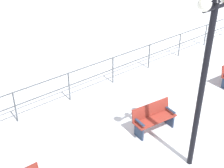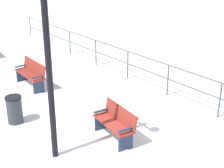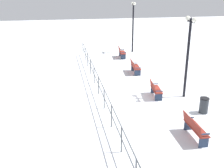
{
  "view_description": "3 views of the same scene",
  "coord_description": "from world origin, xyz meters",
  "px_view_note": "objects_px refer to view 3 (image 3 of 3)",
  "views": [
    {
      "loc": [
        4.91,
        -5.91,
        5.99
      ],
      "look_at": [
        -2.68,
        0.45,
        0.4
      ],
      "focal_mm": 49.18,
      "sensor_mm": 36.0,
      "label": 1
    },
    {
      "loc": [
        4.8,
        6.0,
        4.74
      ],
      "look_at": [
        -1.6,
        -1.9,
        0.57
      ],
      "focal_mm": 54.24,
      "sensor_mm": 36.0,
      "label": 2
    },
    {
      "loc": [
        -5.36,
        -13.89,
        6.03
      ],
      "look_at": [
        -2.64,
        0.33,
        0.84
      ],
      "focal_mm": 43.79,
      "sensor_mm": 36.0,
      "label": 3
    }
  ],
  "objects_px": {
    "bench_fourth": "(135,67)",
    "bench_third": "(155,89)",
    "lamppost_middle": "(189,45)",
    "trash_bin": "(204,105)",
    "bench_second": "(194,128)",
    "lamppost_far": "(133,20)",
    "bench_fifth": "(122,52)"
  },
  "relations": [
    {
      "from": "bench_fifth",
      "to": "lamppost_far",
      "type": "distance_m",
      "value": 3.6
    },
    {
      "from": "bench_fifth",
      "to": "trash_bin",
      "type": "height_order",
      "value": "bench_fifth"
    },
    {
      "from": "bench_fourth",
      "to": "bench_fifth",
      "type": "bearing_deg",
      "value": 94.34
    },
    {
      "from": "bench_third",
      "to": "lamppost_far",
      "type": "xyz_separation_m",
      "value": [
        1.65,
        11.33,
        2.6
      ]
    },
    {
      "from": "bench_second",
      "to": "bench_fifth",
      "type": "xyz_separation_m",
      "value": [
        0.06,
        14.01,
        -0.02
      ]
    },
    {
      "from": "bench_fourth",
      "to": "lamppost_middle",
      "type": "xyz_separation_m",
      "value": [
        1.59,
        -4.96,
        2.54
      ]
    },
    {
      "from": "lamppost_middle",
      "to": "lamppost_far",
      "type": "distance_m",
      "value": 11.62
    },
    {
      "from": "bench_third",
      "to": "trash_bin",
      "type": "distance_m",
      "value": 3.0
    },
    {
      "from": "bench_fourth",
      "to": "bench_third",
      "type": "bearing_deg",
      "value": -85.77
    },
    {
      "from": "bench_second",
      "to": "bench_third",
      "type": "bearing_deg",
      "value": 92.37
    },
    {
      "from": "bench_second",
      "to": "trash_bin",
      "type": "relative_size",
      "value": 2.03
    },
    {
      "from": "bench_second",
      "to": "bench_fourth",
      "type": "relative_size",
      "value": 1.05
    },
    {
      "from": "bench_fourth",
      "to": "lamppost_far",
      "type": "height_order",
      "value": "lamppost_far"
    },
    {
      "from": "bench_fourth",
      "to": "trash_bin",
      "type": "distance_m",
      "value": 7.34
    },
    {
      "from": "bench_third",
      "to": "bench_fifth",
      "type": "xyz_separation_m",
      "value": [
        0.12,
        9.34,
        0.02
      ]
    },
    {
      "from": "bench_fourth",
      "to": "trash_bin",
      "type": "bearing_deg",
      "value": -72.24
    },
    {
      "from": "lamppost_middle",
      "to": "trash_bin",
      "type": "xyz_separation_m",
      "value": [
        0.03,
        -2.2,
        -2.6
      ]
    },
    {
      "from": "bench_second",
      "to": "bench_fourth",
      "type": "bearing_deg",
      "value": 91.59
    },
    {
      "from": "lamppost_middle",
      "to": "trash_bin",
      "type": "distance_m",
      "value": 3.41
    },
    {
      "from": "bench_fifth",
      "to": "lamppost_middle",
      "type": "xyz_separation_m",
      "value": [
        1.53,
        -9.63,
        2.53
      ]
    },
    {
      "from": "bench_third",
      "to": "trash_bin",
      "type": "xyz_separation_m",
      "value": [
        1.68,
        -2.49,
        -0.05
      ]
    },
    {
      "from": "bench_fourth",
      "to": "lamppost_middle",
      "type": "height_order",
      "value": "lamppost_middle"
    },
    {
      "from": "bench_second",
      "to": "bench_fourth",
      "type": "height_order",
      "value": "bench_second"
    },
    {
      "from": "bench_third",
      "to": "lamppost_middle",
      "type": "distance_m",
      "value": 3.05
    },
    {
      "from": "lamppost_middle",
      "to": "trash_bin",
      "type": "bearing_deg",
      "value": -89.23
    },
    {
      "from": "bench_fifth",
      "to": "trash_bin",
      "type": "relative_size",
      "value": 1.85
    },
    {
      "from": "bench_second",
      "to": "bench_third",
      "type": "distance_m",
      "value": 4.68
    },
    {
      "from": "bench_third",
      "to": "bench_fifth",
      "type": "distance_m",
      "value": 9.34
    },
    {
      "from": "bench_fourth",
      "to": "lamppost_far",
      "type": "relative_size",
      "value": 0.34
    },
    {
      "from": "bench_second",
      "to": "bench_third",
      "type": "relative_size",
      "value": 1.13
    },
    {
      "from": "lamppost_far",
      "to": "trash_bin",
      "type": "bearing_deg",
      "value": -89.88
    },
    {
      "from": "bench_second",
      "to": "lamppost_middle",
      "type": "xyz_separation_m",
      "value": [
        1.59,
        4.39,
        2.51
      ]
    }
  ]
}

